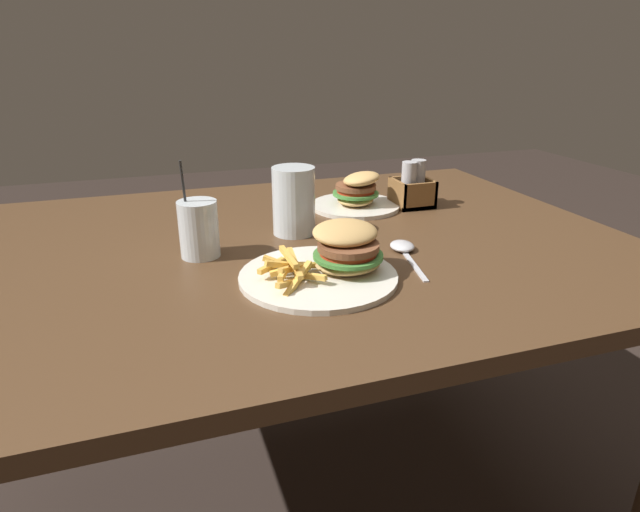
{
  "coord_description": "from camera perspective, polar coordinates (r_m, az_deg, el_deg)",
  "views": [
    {
      "loc": [
        -0.27,
        -1.01,
        1.11
      ],
      "look_at": [
        0.0,
        -0.2,
        0.77
      ],
      "focal_mm": 30.0,
      "sensor_mm": 36.0,
      "label": 1
    }
  ],
  "objects": [
    {
      "name": "beer_glass",
      "position": [
        1.15,
        -2.81,
        5.81
      ],
      "size": [
        0.09,
        0.09,
        0.14
      ],
      "color": "silver",
      "rests_on": "dining_table"
    },
    {
      "name": "spoon",
      "position": [
        1.07,
        8.86,
        0.91
      ],
      "size": [
        0.07,
        0.19,
        0.02
      ],
      "rotation": [
        0.0,
        0.0,
        1.37
      ],
      "color": "silver",
      "rests_on": "dining_table"
    },
    {
      "name": "juice_glass",
      "position": [
        1.05,
        -12.78,
        2.56
      ],
      "size": [
        0.08,
        0.08,
        0.19
      ],
      "color": "silver",
      "rests_on": "dining_table"
    },
    {
      "name": "meal_plate_far",
      "position": [
        1.35,
        3.95,
        6.5
      ],
      "size": [
        0.22,
        0.22,
        0.1
      ],
      "color": "silver",
      "rests_on": "dining_table"
    },
    {
      "name": "ground_plane",
      "position": [
        1.52,
        -2.75,
        -25.08
      ],
      "size": [
        8.0,
        8.0,
        0.0
      ],
      "primitive_type": "plane",
      "color": "#2D231E"
    },
    {
      "name": "condiment_caddy",
      "position": [
        1.38,
        9.84,
        7.06
      ],
      "size": [
        0.09,
        0.09,
        0.12
      ],
      "color": "brown",
      "rests_on": "dining_table"
    },
    {
      "name": "dining_table",
      "position": [
        1.15,
        -3.31,
        -2.82
      ],
      "size": [
        1.43,
        1.02,
        0.73
      ],
      "color": "#4C331E",
      "rests_on": "ground_plane"
    },
    {
      "name": "meal_plate_near",
      "position": [
        0.94,
        1.39,
        -0.52
      ],
      "size": [
        0.28,
        0.28,
        0.1
      ],
      "color": "silver",
      "rests_on": "dining_table"
    }
  ]
}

